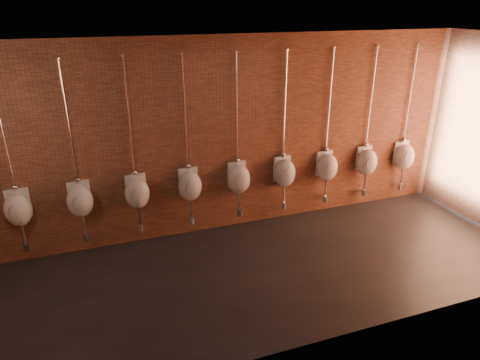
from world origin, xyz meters
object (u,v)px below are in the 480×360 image
object	(u,v)px
urinal_1	(18,208)
urinal_7	(327,166)
urinal_9	(404,156)
urinal_4	(190,185)
urinal_6	(285,172)
urinal_2	(80,200)
urinal_8	(367,161)
urinal_3	(137,192)
urinal_5	(239,178)

from	to	relation	value
urinal_1	urinal_7	xyz separation A→B (m)	(5.00, 0.00, 0.00)
urinal_9	urinal_4	bearing A→B (deg)	180.00
urinal_1	urinal_6	size ratio (longest dim) A/B	1.00
urinal_9	urinal_6	bearing A→B (deg)	180.00
urinal_2	urinal_6	xyz separation A→B (m)	(3.33, 0.00, 0.00)
urinal_1	urinal_4	bearing A→B (deg)	0.00
urinal_2	urinal_7	bearing A→B (deg)	0.00
urinal_2	urinal_7	size ratio (longest dim) A/B	1.00
urinal_8	urinal_9	world-z (taller)	same
urinal_1	urinal_9	size ratio (longest dim) A/B	1.00
urinal_7	urinal_8	world-z (taller)	same
urinal_3	urinal_5	xyz separation A→B (m)	(1.67, 0.00, 0.00)
urinal_5	urinal_6	world-z (taller)	same
urinal_2	urinal_4	xyz separation A→B (m)	(1.67, 0.00, 0.00)
urinal_8	urinal_9	bearing A→B (deg)	0.00
urinal_2	urinal_8	world-z (taller)	same
urinal_1	urinal_8	size ratio (longest dim) A/B	1.00
urinal_4	urinal_8	world-z (taller)	same
urinal_8	urinal_9	xyz separation A→B (m)	(0.83, 0.00, 0.00)
urinal_1	urinal_8	xyz separation A→B (m)	(5.83, 0.00, 0.00)
urinal_2	urinal_9	size ratio (longest dim) A/B	1.00
urinal_3	urinal_8	bearing A→B (deg)	0.00
urinal_7	urinal_8	size ratio (longest dim) A/B	1.00
urinal_4	urinal_9	xyz separation A→B (m)	(4.17, 0.00, 0.00)
urinal_1	urinal_6	xyz separation A→B (m)	(4.17, 0.00, 0.00)
urinal_5	urinal_9	xyz separation A→B (m)	(3.33, 0.00, 0.00)
urinal_2	urinal_9	world-z (taller)	same
urinal_3	urinal_6	world-z (taller)	same
urinal_3	urinal_7	world-z (taller)	same
urinal_2	urinal_9	distance (m)	5.83
urinal_9	urinal_3	bearing A→B (deg)	180.00
urinal_6	urinal_4	bearing A→B (deg)	180.00
urinal_1	urinal_3	size ratio (longest dim) A/B	1.00
urinal_5	urinal_7	bearing A→B (deg)	0.00
urinal_1	urinal_4	world-z (taller)	same
urinal_2	urinal_5	world-z (taller)	same
urinal_7	urinal_8	distance (m)	0.83
urinal_3	urinal_5	bearing A→B (deg)	0.00
urinal_6	urinal_9	world-z (taller)	same
urinal_2	urinal_6	distance (m)	3.33
urinal_5	urinal_8	size ratio (longest dim) A/B	1.00
urinal_7	urinal_9	xyz separation A→B (m)	(1.67, 0.00, 0.00)
urinal_4	urinal_5	size ratio (longest dim) A/B	1.00
urinal_7	urinal_9	bearing A→B (deg)	0.00
urinal_2	urinal_3	world-z (taller)	same
urinal_6	urinal_7	world-z (taller)	same
urinal_8	urinal_5	bearing A→B (deg)	180.00
urinal_3	urinal_9	bearing A→B (deg)	0.00
urinal_5	urinal_7	xyz separation A→B (m)	(1.67, 0.00, 0.00)
urinal_2	urinal_6	world-z (taller)	same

